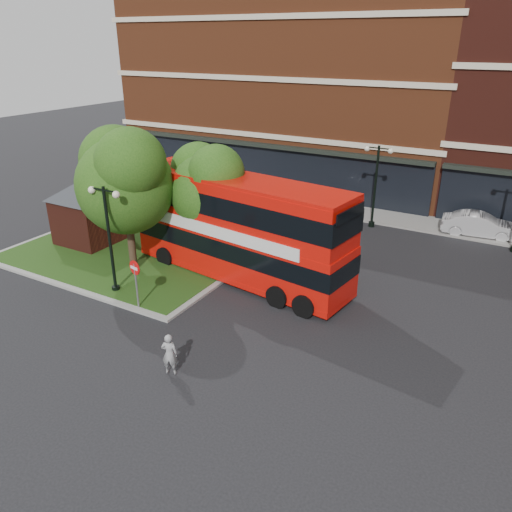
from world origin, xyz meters
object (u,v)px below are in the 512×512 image
Objects in this scene: car_white at (480,225)px; bus at (239,222)px; car_silver at (312,206)px; woman at (170,354)px.

bus is at bearing 133.68° from car_white.
car_silver is at bearing 101.49° from bus.
woman reaches higher than car_silver.
car_silver is (-2.52, 17.84, -0.11)m from woman.
woman is at bearing -67.99° from bus.
woman is 20.73m from car_white.
woman reaches higher than car_white.
woman is 0.37× the size of car_white.
car_silver is (-0.61, 10.11, -2.18)m from bus.
bus is at bearing -96.55° from woman.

